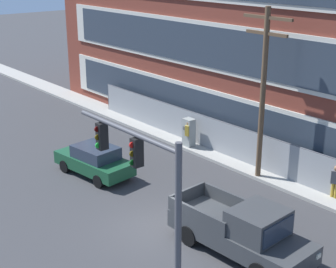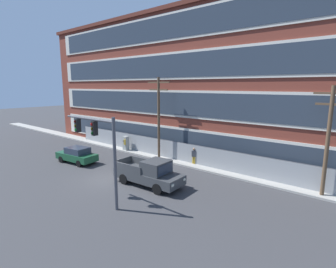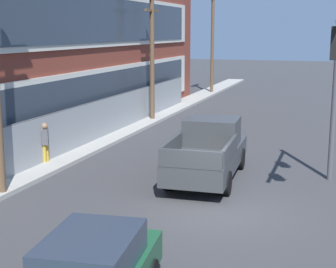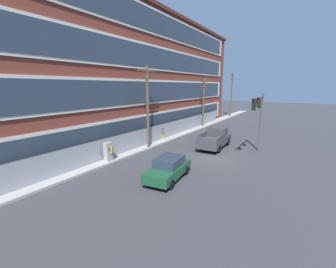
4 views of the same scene
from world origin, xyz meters
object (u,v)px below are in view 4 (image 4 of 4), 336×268
utility_pole_far_east (232,92)px  pedestrian_by_fence (111,151)px  utility_pole_near_corner (148,104)px  traffic_signal_mast (259,112)px  pickup_truck_dark_grey (215,138)px  electrical_cabinet (108,153)px  pedestrian_near_cabinet (163,132)px  sedan_dark_green (169,168)px  utility_pole_midblock (203,101)px

utility_pole_far_east → pedestrian_by_fence: (-33.98, -0.24, -4.07)m
utility_pole_near_corner → traffic_signal_mast: bearing=-68.6°
pickup_truck_dark_grey → pedestrian_by_fence: size_ratio=3.38×
utility_pole_near_corner → electrical_cabinet: (-5.29, 0.19, -3.77)m
pedestrian_near_cabinet → utility_pole_near_corner: bearing=-168.9°
utility_pole_far_east → pedestrian_near_cabinet: 25.38m
pickup_truck_dark_grey → electrical_cabinet: (-9.44, 5.88, -0.09)m
sedan_dark_green → pedestrian_near_cabinet: size_ratio=2.65×
traffic_signal_mast → sedan_dark_green: traffic_signal_mast is taller
utility_pole_midblock → traffic_signal_mast: bearing=-136.6°
traffic_signal_mast → utility_pole_midblock: 14.78m
utility_pole_near_corner → pedestrian_by_fence: bearing=179.5°
utility_pole_far_east → pedestrian_near_cabinet: bearing=179.0°
traffic_signal_mast → utility_pole_near_corner: bearing=111.4°
pedestrian_near_cabinet → traffic_signal_mast: bearing=-89.6°
pedestrian_by_fence → pickup_truck_dark_grey: bearing=-31.6°
utility_pole_near_corner → pedestrian_near_cabinet: 5.32m
utility_pole_midblock → pedestrian_by_fence: 20.01m
pedestrian_by_fence → sedan_dark_green: bearing=-93.3°
pickup_truck_dark_grey → pedestrian_near_cabinet: 6.44m
pickup_truck_dark_grey → traffic_signal_mast: bearing=-94.1°
utility_pole_midblock → utility_pole_far_east: (14.23, -0.03, 0.89)m
utility_pole_near_corner → pedestrian_near_cabinet: size_ratio=4.91×
traffic_signal_mast → pedestrian_near_cabinet: (-0.07, 10.58, -3.06)m
traffic_signal_mast → pickup_truck_dark_grey: traffic_signal_mast is taller
pedestrian_near_cabinet → pedestrian_by_fence: bearing=-175.5°
pickup_truck_dark_grey → pedestrian_by_fence: bearing=148.4°
utility_pole_far_east → electrical_cabinet: (-34.12, -0.09, -4.16)m
traffic_signal_mast → pedestrian_near_cabinet: bearing=90.4°
pickup_truck_dark_grey → utility_pole_midblock: 12.47m
sedan_dark_green → electrical_cabinet: size_ratio=2.55×
traffic_signal_mast → pedestrian_by_fence: size_ratio=3.37×
utility_pole_far_east → pedestrian_by_fence: bearing=-179.6°
utility_pole_far_east → pickup_truck_dark_grey: bearing=-166.4°
sedan_dark_green → utility_pole_far_east: bearing=10.3°
traffic_signal_mast → sedan_dark_green: size_ratio=1.27×
pedestrian_by_fence → pedestrian_near_cabinet: bearing=4.5°
pedestrian_by_fence → traffic_signal_mast: bearing=-47.6°
utility_pole_midblock → electrical_cabinet: utility_pole_midblock is taller
traffic_signal_mast → utility_pole_far_east: size_ratio=0.63×
utility_pole_near_corner → electrical_cabinet: 6.50m
sedan_dark_green → utility_pole_far_east: size_ratio=0.49×
utility_pole_midblock → pedestrian_by_fence: bearing=-179.2°
electrical_cabinet → sedan_dark_green: bearing=-91.9°
pedestrian_near_cabinet → electrical_cabinet: bearing=-176.5°
pickup_truck_dark_grey → sedan_dark_green: 9.65m
sedan_dark_green → pickup_truck_dark_grey: bearing=1.4°
utility_pole_midblock → utility_pole_far_east: bearing=-0.1°
pickup_truck_dark_grey → utility_pole_midblock: utility_pole_midblock is taller
sedan_dark_green → utility_pole_near_corner: size_ratio=0.54×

